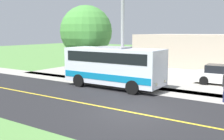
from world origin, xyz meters
name	(u,v)px	position (x,y,z in m)	size (l,w,h in m)	color
ground_plane	(132,113)	(0.00, 0.00, 0.00)	(120.00, 120.00, 0.00)	#548442
road_surface	(132,112)	(0.00, 0.00, 0.00)	(8.00, 100.00, 0.01)	black
sidewalk	(171,92)	(-5.20, 0.00, 0.00)	(2.40, 100.00, 0.01)	#9E9991
road_centre_line	(132,112)	(0.00, 0.00, 0.01)	(0.16, 100.00, 0.00)	gold
shuttle_bus_front	(114,65)	(-4.53, -4.00, 1.59)	(2.71, 7.17, 2.88)	silver
street_light_pole	(122,28)	(-4.87, -3.58, 4.17)	(1.97, 0.24, 7.53)	#9E9EA3
tree_curbside	(86,32)	(-7.40, -8.76, 3.93)	(4.54, 4.54, 6.21)	#4C3826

